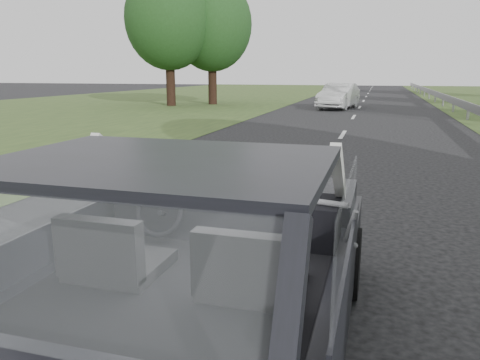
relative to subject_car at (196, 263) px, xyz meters
The scene contains 9 objects.
subject_car is the anchor object (origin of this frame).
dashboard 0.64m from the subject_car, 90.00° to the left, with size 1.58×0.45×0.30m, color black.
driver_seat 0.52m from the subject_car, 144.06° to the right, with size 0.50×0.72×0.42m, color black.
passenger_seat 0.52m from the subject_car, 35.94° to the right, with size 0.50×0.72×0.42m, color black.
steering_wheel 0.55m from the subject_car, 140.48° to the left, with size 0.36×0.36×0.04m, color black.
cat 0.77m from the subject_car, 60.50° to the left, with size 0.64×0.20×0.28m, color gray.
other_car 22.74m from the subject_car, 92.64° to the left, with size 1.58×4.00×1.32m, color silver.
tree_5 24.69m from the subject_car, 114.96° to the left, with size 4.77×4.77×7.23m, color #1E4119, non-canonical shape.
tree_6 25.73m from the subject_car, 109.46° to the left, with size 4.62×4.62×7.00m, color #1E4119, non-canonical shape.
Camera 1 is at (1.00, -2.46, 1.85)m, focal length 35.00 mm.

